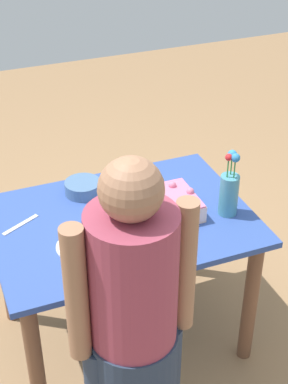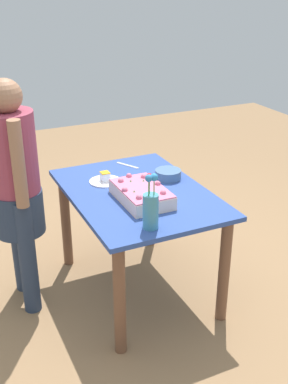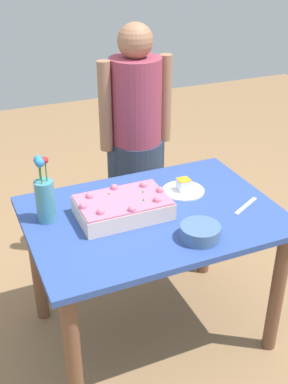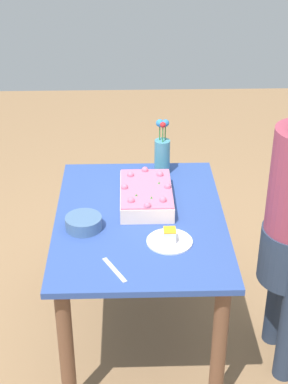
{
  "view_description": "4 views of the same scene",
  "coord_description": "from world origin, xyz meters",
  "px_view_note": "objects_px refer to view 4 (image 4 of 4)",
  "views": [
    {
      "loc": [
        0.71,
        2.07,
        2.31
      ],
      "look_at": [
        -0.12,
        -0.02,
        0.86
      ],
      "focal_mm": 55.0,
      "sensor_mm": 36.0,
      "label": 1
    },
    {
      "loc": [
        -2.56,
        1.15,
        2.02
      ],
      "look_at": [
        -0.12,
        0.01,
        0.79
      ],
      "focal_mm": 45.0,
      "sensor_mm": 36.0,
      "label": 2
    },
    {
      "loc": [
        -0.81,
        -1.77,
        1.93
      ],
      "look_at": [
        -0.04,
        0.01,
        0.87
      ],
      "focal_mm": 45.0,
      "sensor_mm": 36.0,
      "label": 3
    },
    {
      "loc": [
        2.49,
        -0.05,
        2.29
      ],
      "look_at": [
        0.01,
        0.02,
        0.89
      ],
      "focal_mm": 55.0,
      "sensor_mm": 36.0,
      "label": 4
    }
  ],
  "objects_px": {
    "fruit_bowl": "(84,223)",
    "cake_knife": "(114,270)",
    "sheet_cake": "(146,195)",
    "serving_plate_with_slice": "(170,239)",
    "flower_vase": "(162,153)"
  },
  "relations": [
    {
      "from": "fruit_bowl",
      "to": "cake_knife",
      "type": "bearing_deg",
      "value": 24.15
    },
    {
      "from": "cake_knife",
      "to": "fruit_bowl",
      "type": "height_order",
      "value": "fruit_bowl"
    },
    {
      "from": "sheet_cake",
      "to": "cake_knife",
      "type": "xyz_separation_m",
      "value": [
        0.58,
        -0.16,
        -0.04
      ]
    },
    {
      "from": "serving_plate_with_slice",
      "to": "flower_vase",
      "type": "height_order",
      "value": "flower_vase"
    },
    {
      "from": "sheet_cake",
      "to": "flower_vase",
      "type": "relative_size",
      "value": 1.31
    },
    {
      "from": "sheet_cake",
      "to": "serving_plate_with_slice",
      "type": "height_order",
      "value": "sheet_cake"
    },
    {
      "from": "sheet_cake",
      "to": "fruit_bowl",
      "type": "distance_m",
      "value": 0.39
    },
    {
      "from": "cake_knife",
      "to": "serving_plate_with_slice",
      "type": "bearing_deg",
      "value": -78.8
    },
    {
      "from": "sheet_cake",
      "to": "serving_plate_with_slice",
      "type": "xyz_separation_m",
      "value": [
        0.37,
        0.1,
        -0.03
      ]
    },
    {
      "from": "cake_knife",
      "to": "flower_vase",
      "type": "height_order",
      "value": "flower_vase"
    },
    {
      "from": "cake_knife",
      "to": "flower_vase",
      "type": "relative_size",
      "value": 0.61
    },
    {
      "from": "sheet_cake",
      "to": "serving_plate_with_slice",
      "type": "relative_size",
      "value": 1.96
    },
    {
      "from": "fruit_bowl",
      "to": "flower_vase",
      "type": "bearing_deg",
      "value": 144.47
    },
    {
      "from": "serving_plate_with_slice",
      "to": "flower_vase",
      "type": "relative_size",
      "value": 0.67
    },
    {
      "from": "cake_knife",
      "to": "flower_vase",
      "type": "distance_m",
      "value": 0.96
    }
  ]
}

